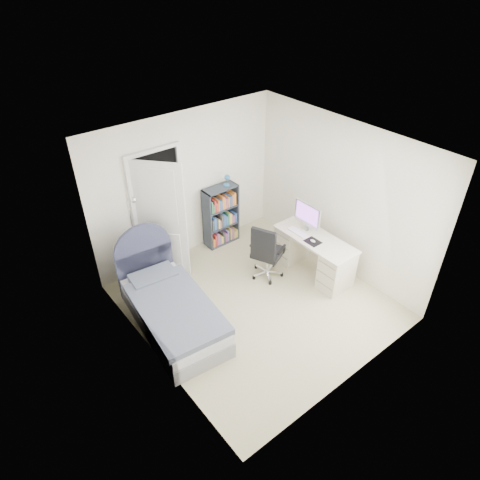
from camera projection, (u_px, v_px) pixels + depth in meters
room_shell at (258, 235)px, 5.85m from camera, size 3.50×3.70×2.60m
door at (160, 216)px, 6.66m from camera, size 0.92×0.64×2.06m
bed at (171, 308)px, 6.06m from camera, size 1.11×2.03×1.20m
nightstand at (138, 261)px, 6.84m from camera, size 0.36×0.36×0.53m
floor_lamp at (138, 250)px, 6.59m from camera, size 0.22×0.22×1.56m
bookcase at (221, 217)px, 7.60m from camera, size 0.62×0.27×1.32m
desk at (313, 253)px, 6.96m from camera, size 0.56×1.40×1.14m
office_chair at (266, 250)px, 6.73m from camera, size 0.59×0.59×1.00m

